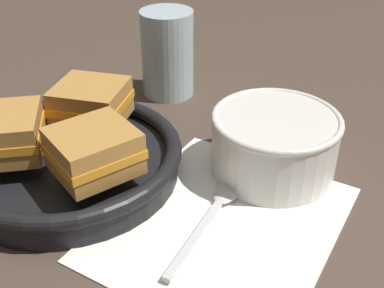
{
  "coord_description": "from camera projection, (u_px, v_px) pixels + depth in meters",
  "views": [
    {
      "loc": [
        -0.37,
        -0.27,
        0.33
      ],
      "look_at": [
        -0.02,
        0.02,
        0.04
      ],
      "focal_mm": 45.0,
      "sensor_mm": 36.0,
      "label": 1
    }
  ],
  "objects": [
    {
      "name": "skillet",
      "position": [
        68.0,
        160.0,
        0.55
      ],
      "size": [
        0.26,
        0.36,
        0.04
      ],
      "color": "black",
      "rests_on": "ground_plane"
    },
    {
      "name": "sandwich_far_left",
      "position": [
        94.0,
        151.0,
        0.49
      ],
      "size": [
        0.1,
        0.09,
        0.05
      ],
      "rotation": [
        0.0,
        0.0,
        6.04
      ],
      "color": "#B27A38",
      "rests_on": "skillet"
    },
    {
      "name": "sandwich_near_left",
      "position": [
        91.0,
        103.0,
        0.58
      ],
      "size": [
        0.1,
        0.11,
        0.05
      ],
      "rotation": [
        0.0,
        0.0,
        2.02
      ],
      "color": "#B27A38",
      "rests_on": "skillet"
    },
    {
      "name": "spoon",
      "position": [
        220.0,
        202.0,
        0.51
      ],
      "size": [
        0.17,
        0.06,
        0.01
      ],
      "rotation": [
        0.0,
        0.0,
        0.23
      ],
      "color": "silver",
      "rests_on": "napkin"
    },
    {
      "name": "napkin",
      "position": [
        223.0,
        222.0,
        0.49
      ],
      "size": [
        0.28,
        0.25,
        0.0
      ],
      "color": "white",
      "rests_on": "ground_plane"
    },
    {
      "name": "ground_plane",
      "position": [
        215.0,
        173.0,
        0.57
      ],
      "size": [
        4.0,
        4.0,
        0.0
      ],
      "primitive_type": "plane",
      "color": "#47382D"
    },
    {
      "name": "drinking_glass",
      "position": [
        167.0,
        54.0,
        0.71
      ],
      "size": [
        0.08,
        0.08,
        0.13
      ],
      "color": "silver",
      "rests_on": "ground_plane"
    },
    {
      "name": "sandwich_near_right",
      "position": [
        5.0,
        133.0,
        0.52
      ],
      "size": [
        0.11,
        0.11,
        0.05
      ],
      "rotation": [
        0.0,
        0.0,
        4.0
      ],
      "color": "#B27A38",
      "rests_on": "skillet"
    },
    {
      "name": "soup_bowl",
      "position": [
        274.0,
        141.0,
        0.55
      ],
      "size": [
        0.15,
        0.15,
        0.08
      ],
      "color": "silver",
      "rests_on": "ground_plane"
    }
  ]
}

